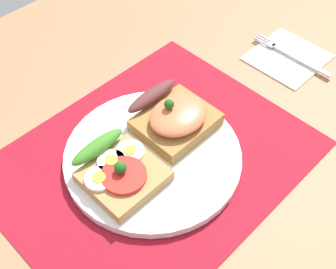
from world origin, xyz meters
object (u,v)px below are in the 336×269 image
object	(u,v)px
plate	(153,156)
sandwich_egg_tomato	(119,170)
sandwich_salmon	(174,117)
napkin	(288,57)
fork	(289,54)

from	to	relation	value
plate	sandwich_egg_tomato	size ratio (longest dim) A/B	2.30
plate	sandwich_egg_tomato	xyz separation A→B (cm)	(-5.73, 0.33, 1.96)
sandwich_egg_tomato	sandwich_salmon	xyz separation A→B (cm)	(11.37, 1.02, 0.66)
sandwich_egg_tomato	napkin	bearing A→B (deg)	-1.47
sandwich_salmon	fork	xyz separation A→B (cm)	(26.28, -1.95, -2.77)
sandwich_salmon	fork	distance (cm)	26.50
sandwich_egg_tomato	napkin	xyz separation A→B (cm)	(37.36, -0.96, -2.57)
sandwich_egg_tomato	fork	size ratio (longest dim) A/B	0.70
sandwich_salmon	plate	bearing A→B (deg)	-166.53
napkin	fork	size ratio (longest dim) A/B	0.80
sandwich_salmon	fork	world-z (taller)	sandwich_salmon
plate	napkin	bearing A→B (deg)	-1.14
sandwich_egg_tomato	napkin	world-z (taller)	sandwich_egg_tomato
sandwich_egg_tomato	plate	bearing A→B (deg)	-3.27
napkin	fork	world-z (taller)	fork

